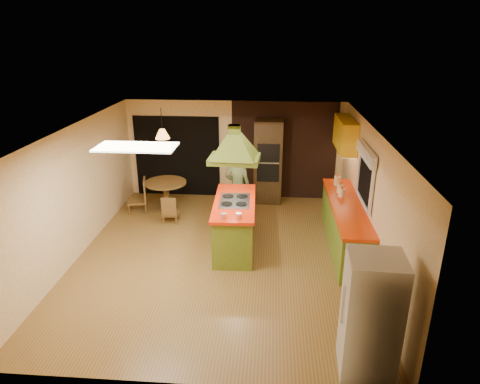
# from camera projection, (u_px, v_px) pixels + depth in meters

# --- Properties ---
(ground) EXTENTS (6.50, 6.50, 0.00)m
(ground) POSITION_uv_depth(u_px,v_px,m) (221.00, 256.00, 8.36)
(ground) COLOR olive
(ground) RESTS_ON ground
(room_walls) EXTENTS (5.50, 6.50, 6.50)m
(room_walls) POSITION_uv_depth(u_px,v_px,m) (220.00, 196.00, 7.92)
(room_walls) COLOR #F9E3B3
(room_walls) RESTS_ON ground
(ceiling_plane) EXTENTS (6.50, 6.50, 0.00)m
(ceiling_plane) POSITION_uv_depth(u_px,v_px,m) (218.00, 130.00, 7.47)
(ceiling_plane) COLOR silver
(ceiling_plane) RESTS_ON room_walls
(brick_panel) EXTENTS (2.64, 0.03, 2.50)m
(brick_panel) POSITION_uv_depth(u_px,v_px,m) (284.00, 151.00, 10.84)
(brick_panel) COLOR #381E14
(brick_panel) RESTS_ON ground
(nook_opening) EXTENTS (2.20, 0.03, 2.10)m
(nook_opening) POSITION_uv_depth(u_px,v_px,m) (177.00, 156.00, 11.10)
(nook_opening) COLOR black
(nook_opening) RESTS_ON ground
(right_counter) EXTENTS (0.62, 3.05, 0.92)m
(right_counter) POSITION_uv_depth(u_px,v_px,m) (345.00, 225.00, 8.58)
(right_counter) COLOR olive
(right_counter) RESTS_ON ground
(upper_cabinets) EXTENTS (0.34, 1.40, 0.70)m
(upper_cabinets) POSITION_uv_depth(u_px,v_px,m) (345.00, 134.00, 9.53)
(upper_cabinets) COLOR yellow
(upper_cabinets) RESTS_ON room_walls
(window_right) EXTENTS (0.12, 1.35, 1.06)m
(window_right) POSITION_uv_depth(u_px,v_px,m) (366.00, 166.00, 7.91)
(window_right) COLOR black
(window_right) RESTS_ON room_walls
(fluor_panel) EXTENTS (1.20, 0.60, 0.03)m
(fluor_panel) POSITION_uv_depth(u_px,v_px,m) (136.00, 147.00, 6.44)
(fluor_panel) COLOR white
(fluor_panel) RESTS_ON ceiling_plane
(kitchen_island) EXTENTS (0.87, 2.02, 1.01)m
(kitchen_island) POSITION_uv_depth(u_px,v_px,m) (235.00, 224.00, 8.55)
(kitchen_island) COLOR olive
(kitchen_island) RESTS_ON ground
(range_hood) EXTENTS (0.97, 0.73, 0.78)m
(range_hood) POSITION_uv_depth(u_px,v_px,m) (234.00, 138.00, 7.92)
(range_hood) COLOR #566619
(range_hood) RESTS_ON ceiling_plane
(man) EXTENTS (0.63, 0.45, 1.60)m
(man) POSITION_uv_depth(u_px,v_px,m) (238.00, 187.00, 9.70)
(man) COLOR #4D5A2F
(man) RESTS_ON ground
(refrigerator) EXTENTS (0.70, 0.67, 1.64)m
(refrigerator) POSITION_uv_depth(u_px,v_px,m) (371.00, 316.00, 5.30)
(refrigerator) COLOR silver
(refrigerator) RESTS_ON ground
(wall_oven) EXTENTS (0.71, 0.62, 2.10)m
(wall_oven) POSITION_uv_depth(u_px,v_px,m) (268.00, 162.00, 10.67)
(wall_oven) COLOR #422E15
(wall_oven) RESTS_ON ground
(dining_table) EXTENTS (0.98, 0.98, 0.74)m
(dining_table) POSITION_uv_depth(u_px,v_px,m) (166.00, 190.00, 10.28)
(dining_table) COLOR brown
(dining_table) RESTS_ON ground
(chair_left) EXTENTS (0.54, 0.54, 0.81)m
(chair_left) POSITION_uv_depth(u_px,v_px,m) (137.00, 195.00, 10.28)
(chair_left) COLOR brown
(chair_left) RESTS_ON ground
(chair_near) EXTENTS (0.35, 0.35, 0.64)m
(chair_near) POSITION_uv_depth(u_px,v_px,m) (171.00, 209.00, 9.73)
(chair_near) COLOR brown
(chair_near) RESTS_ON ground
(pendant_lamp) EXTENTS (0.44, 0.44, 0.22)m
(pendant_lamp) POSITION_uv_depth(u_px,v_px,m) (162.00, 134.00, 9.79)
(pendant_lamp) COLOR #FF9E3F
(pendant_lamp) RESTS_ON ceiling_plane
(canister_large) EXTENTS (0.15, 0.15, 0.20)m
(canister_large) POSITION_uv_depth(u_px,v_px,m) (337.00, 181.00, 9.41)
(canister_large) COLOR #F3EAC3
(canister_large) RESTS_ON right_counter
(canister_medium) EXTENTS (0.15, 0.15, 0.18)m
(canister_medium) POSITION_uv_depth(u_px,v_px,m) (340.00, 189.00, 8.98)
(canister_medium) COLOR #F3E7C3
(canister_medium) RESTS_ON right_counter
(canister_small) EXTENTS (0.15, 0.15, 0.17)m
(canister_small) POSITION_uv_depth(u_px,v_px,m) (342.00, 193.00, 8.77)
(canister_small) COLOR #FFF1CD
(canister_small) RESTS_ON right_counter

